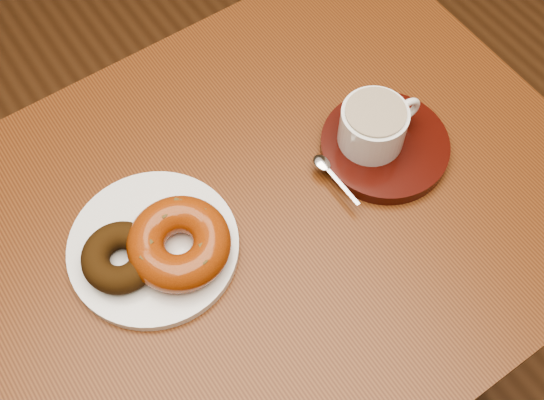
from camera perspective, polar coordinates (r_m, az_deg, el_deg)
ground at (r=1.70m, az=-12.45°, el=-9.88°), size 6.00×6.00×0.00m
cafe_table at (r=0.97m, az=-0.98°, el=-4.86°), size 0.86×0.65×0.81m
donut_plate at (r=0.84m, az=-9.88°, el=-3.89°), size 0.21×0.21×0.01m
donut_cinnamon at (r=0.82m, az=-12.59°, el=-4.70°), size 0.12×0.12×0.03m
donut_caramel at (r=0.81m, az=-7.79°, el=-3.62°), size 0.14×0.14×0.05m
saucer at (r=0.91m, az=9.40°, el=4.47°), size 0.20×0.20×0.02m
coffee_cup at (r=0.88m, az=8.54°, el=6.21°), size 0.11×0.09×0.06m
teaspoon at (r=0.87m, az=4.52°, el=2.75°), size 0.02×0.09×0.01m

